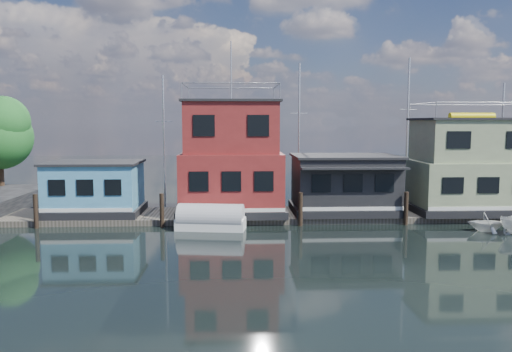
{
  "coord_description": "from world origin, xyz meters",
  "views": [
    {
      "loc": [
        -8.32,
        -22.77,
        6.78
      ],
      "look_at": [
        -6.79,
        12.0,
        3.0
      ],
      "focal_mm": 35.0,
      "sensor_mm": 36.0,
      "label": 1
    }
  ],
  "objects_px": {
    "houseboat_blue": "(95,188)",
    "houseboat_dark": "(345,184)",
    "houseboat_red": "(232,160)",
    "tarp_runabout": "(211,219)",
    "dinghy_white": "(486,222)",
    "houseboat_green": "(469,167)"
  },
  "relations": [
    {
      "from": "houseboat_blue",
      "to": "houseboat_dark",
      "type": "bearing_deg",
      "value": -0.06
    },
    {
      "from": "houseboat_red",
      "to": "houseboat_dark",
      "type": "xyz_separation_m",
      "value": [
        8.0,
        -0.02,
        -1.69
      ]
    },
    {
      "from": "houseboat_dark",
      "to": "tarp_runabout",
      "type": "bearing_deg",
      "value": -158.75
    },
    {
      "from": "dinghy_white",
      "to": "houseboat_green",
      "type": "bearing_deg",
      "value": -8.16
    },
    {
      "from": "houseboat_blue",
      "to": "dinghy_white",
      "type": "relative_size",
      "value": 2.79
    },
    {
      "from": "houseboat_dark",
      "to": "houseboat_green",
      "type": "height_order",
      "value": "houseboat_green"
    },
    {
      "from": "dinghy_white",
      "to": "tarp_runabout",
      "type": "bearing_deg",
      "value": 90.69
    },
    {
      "from": "houseboat_dark",
      "to": "houseboat_green",
      "type": "relative_size",
      "value": 0.88
    },
    {
      "from": "houseboat_blue",
      "to": "houseboat_red",
      "type": "bearing_deg",
      "value": 0.0
    },
    {
      "from": "houseboat_blue",
      "to": "tarp_runabout",
      "type": "distance_m",
      "value": 9.09
    },
    {
      "from": "houseboat_green",
      "to": "tarp_runabout",
      "type": "bearing_deg",
      "value": -168.75
    },
    {
      "from": "houseboat_blue",
      "to": "tarp_runabout",
      "type": "height_order",
      "value": "houseboat_blue"
    },
    {
      "from": "houseboat_blue",
      "to": "houseboat_green",
      "type": "xyz_separation_m",
      "value": [
        26.5,
        0.0,
        1.34
      ]
    },
    {
      "from": "houseboat_red",
      "to": "tarp_runabout",
      "type": "height_order",
      "value": "houseboat_red"
    },
    {
      "from": "houseboat_blue",
      "to": "houseboat_red",
      "type": "distance_m",
      "value": 9.69
    },
    {
      "from": "houseboat_red",
      "to": "dinghy_white",
      "type": "relative_size",
      "value": 5.16
    },
    {
      "from": "houseboat_red",
      "to": "houseboat_dark",
      "type": "height_order",
      "value": "houseboat_red"
    },
    {
      "from": "houseboat_dark",
      "to": "dinghy_white",
      "type": "relative_size",
      "value": 3.22
    },
    {
      "from": "houseboat_red",
      "to": "dinghy_white",
      "type": "height_order",
      "value": "houseboat_red"
    },
    {
      "from": "houseboat_red",
      "to": "houseboat_green",
      "type": "height_order",
      "value": "houseboat_red"
    },
    {
      "from": "houseboat_dark",
      "to": "dinghy_white",
      "type": "height_order",
      "value": "houseboat_dark"
    },
    {
      "from": "houseboat_dark",
      "to": "houseboat_blue",
      "type": "bearing_deg",
      "value": 179.94
    }
  ]
}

